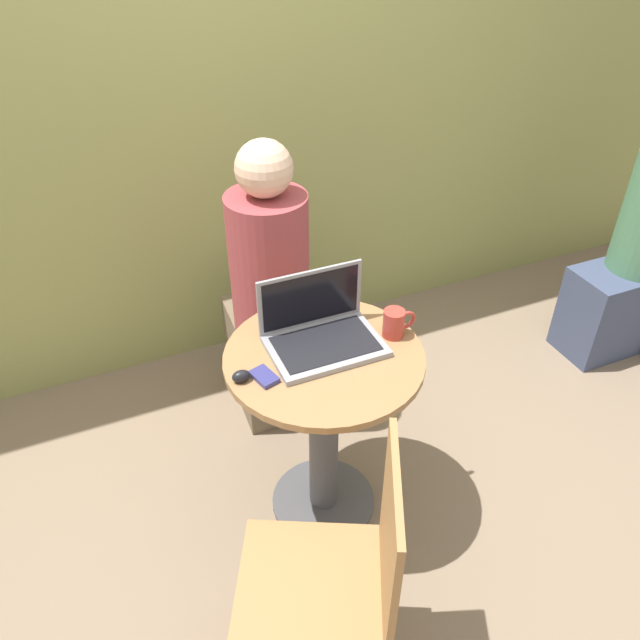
{
  "coord_description": "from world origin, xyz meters",
  "views": [
    {
      "loc": [
        -0.63,
        -1.4,
        2.01
      ],
      "look_at": [
        0.01,
        0.05,
        0.84
      ],
      "focal_mm": 35.0,
      "sensor_mm": 36.0,
      "label": 1
    }
  ],
  "objects_px": {
    "chair_empty": "(338,586)",
    "person_seated": "(268,308)",
    "laptop": "(321,331)",
    "cell_phone": "(264,377)"
  },
  "relations": [
    {
      "from": "cell_phone",
      "to": "person_seated",
      "type": "height_order",
      "value": "person_seated"
    },
    {
      "from": "person_seated",
      "to": "laptop",
      "type": "bearing_deg",
      "value": -89.78
    },
    {
      "from": "cell_phone",
      "to": "laptop",
      "type": "bearing_deg",
      "value": 22.52
    },
    {
      "from": "cell_phone",
      "to": "chair_empty",
      "type": "height_order",
      "value": "chair_empty"
    },
    {
      "from": "chair_empty",
      "to": "person_seated",
      "type": "xyz_separation_m",
      "value": [
        0.24,
        1.19,
        0.06
      ]
    },
    {
      "from": "person_seated",
      "to": "chair_empty",
      "type": "bearing_deg",
      "value": -101.21
    },
    {
      "from": "chair_empty",
      "to": "laptop",
      "type": "bearing_deg",
      "value": 70.14
    },
    {
      "from": "laptop",
      "to": "person_seated",
      "type": "height_order",
      "value": "person_seated"
    },
    {
      "from": "laptop",
      "to": "chair_empty",
      "type": "distance_m",
      "value": 0.76
    },
    {
      "from": "chair_empty",
      "to": "person_seated",
      "type": "bearing_deg",
      "value": 78.79
    }
  ]
}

